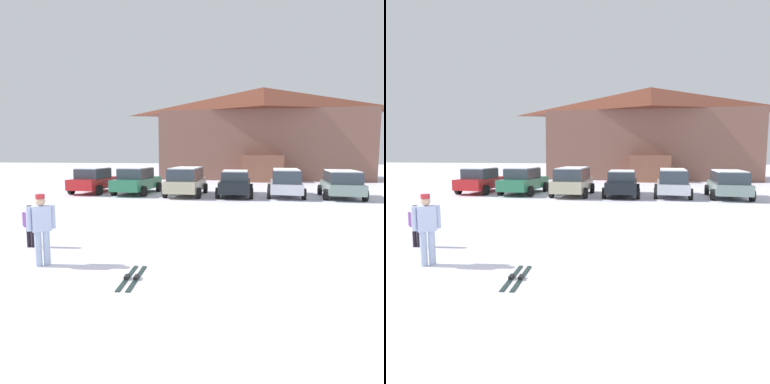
{
  "view_description": "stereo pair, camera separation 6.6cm",
  "coord_description": "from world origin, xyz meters",
  "views": [
    {
      "loc": [
        3.48,
        -5.2,
        2.59
      ],
      "look_at": [
        1.32,
        7.1,
        1.17
      ],
      "focal_mm": 32.0,
      "sensor_mm": 36.0,
      "label": 1
    },
    {
      "loc": [
        3.54,
        -5.19,
        2.59
      ],
      "look_at": [
        1.32,
        7.1,
        1.17
      ],
      "focal_mm": 32.0,
      "sensor_mm": 36.0,
      "label": 2
    }
  ],
  "objects": [
    {
      "name": "pair_of_skis",
      "position": [
        1.06,
        1.34,
        0.02
      ],
      "size": [
        0.42,
        1.5,
        0.08
      ],
      "color": "#1B2B28",
      "rests_on": "ground"
    },
    {
      "name": "parked_silver_wagon",
      "position": [
        5.48,
        15.92,
        0.89
      ],
      "size": [
        2.29,
        4.53,
        1.65
      ],
      "color": "silver",
      "rests_on": "ground"
    },
    {
      "name": "parked_grey_wagon",
      "position": [
        8.62,
        15.79,
        0.87
      ],
      "size": [
        2.42,
        4.29,
        1.61
      ],
      "color": "gray",
      "rests_on": "ground"
    },
    {
      "name": "parked_black_sedan",
      "position": [
        2.5,
        15.61,
        0.8
      ],
      "size": [
        2.16,
        4.48,
        1.56
      ],
      "color": "black",
      "rests_on": "ground"
    },
    {
      "name": "ski_lodge",
      "position": [
        4.46,
        31.21,
        4.69
      ],
      "size": [
        20.65,
        9.96,
        9.26
      ],
      "color": "brown",
      "rests_on": "ground"
    },
    {
      "name": "parked_beige_suv",
      "position": [
        -0.5,
        15.39,
        0.93
      ],
      "size": [
        2.24,
        4.55,
        1.73
      ],
      "color": "#B1AA89",
      "rests_on": "ground"
    },
    {
      "name": "skier_adult_in_blue_parka",
      "position": [
        -1.25,
        1.77,
        0.94
      ],
      "size": [
        0.48,
        0.46,
        1.67
      ],
      "color": "#9CADCC",
      "rests_on": "ground"
    },
    {
      "name": "ground",
      "position": [
        0.0,
        0.0,
        0.0
      ],
      "size": [
        160.0,
        160.0,
        0.0
      ],
      "primitive_type": "plane",
      "color": "silver"
    },
    {
      "name": "skier_child_in_purple_jacket",
      "position": [
        -2.52,
        3.15,
        0.66
      ],
      "size": [
        0.43,
        0.19,
        1.16
      ],
      "color": "black",
      "rests_on": "ground"
    },
    {
      "name": "parked_red_sedan",
      "position": [
        -6.72,
        15.77,
        0.83
      ],
      "size": [
        2.28,
        4.18,
        1.65
      ],
      "color": "red",
      "rests_on": "ground"
    },
    {
      "name": "parked_green_coupe",
      "position": [
        -3.79,
        15.74,
        0.85
      ],
      "size": [
        2.37,
        4.56,
        1.69
      ],
      "color": "#276F4C",
      "rests_on": "ground"
    }
  ]
}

